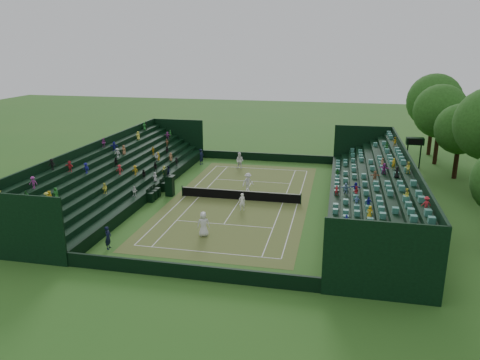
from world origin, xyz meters
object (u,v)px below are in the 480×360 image
Objects in this scene: tennis_net at (240,195)px; player_far_east at (248,182)px; umpire_chair at (170,183)px; player_near_west at (203,224)px; player_far_west at (240,161)px; player_near_east at (242,202)px.

player_far_east is at bearing 85.94° from tennis_net.
player_near_west is at bearing -55.84° from umpire_chair.
umpire_chair reaches higher than player_near_west.
player_near_west reaches higher than tennis_net.
umpire_chair reaches higher than player_far_west.
tennis_net is at bearing -133.69° from player_far_east.
player_near_west is at bearing -95.90° from tennis_net.
player_far_east reaches higher than tennis_net.
umpire_chair reaches higher than tennis_net.
umpire_chair is at bearing -44.04° from player_near_east.
umpire_chair is at bearing -179.15° from tennis_net.
player_near_west is 20.43m from player_far_west.
umpire_chair reaches higher than player_far_east.
tennis_net is at bearing -115.61° from player_near_west.
player_near_west is at bearing -70.61° from player_far_west.
tennis_net is 11.56m from player_far_west.
player_near_east is at bearing -123.83° from player_far_east.
player_far_east is at bearing -57.33° from player_far_west.
player_near_east reaches higher than tennis_net.
player_near_west is at bearing 49.59° from player_near_east.
umpire_chair is at bearing -75.56° from player_near_west.
player_near_east is (7.81, -2.66, -0.47)m from umpire_chair.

